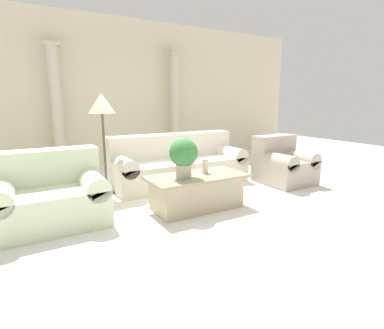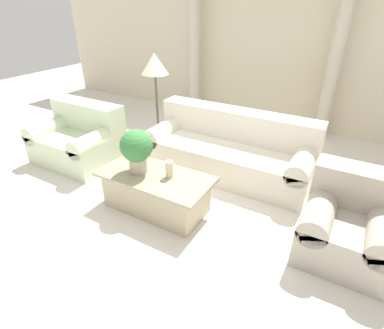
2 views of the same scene
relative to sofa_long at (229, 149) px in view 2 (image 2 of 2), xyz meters
name	(u,v)px [view 2 (image 2 of 2)]	position (x,y,z in m)	size (l,w,h in m)	color
ground_plane	(171,195)	(-0.37, -0.95, -0.34)	(16.00, 16.00, 0.00)	silver
wall_back	(265,37)	(-0.37, 2.24, 1.26)	(10.00, 0.06, 3.20)	beige
sofa_long	(229,149)	(0.00, 0.00, 0.00)	(2.32, 0.90, 0.85)	beige
loveseat	(79,138)	(-2.13, -0.81, 0.01)	(1.23, 0.90, 0.85)	beige
coffee_table	(156,191)	(-0.37, -1.26, -0.10)	(1.31, 0.64, 0.46)	tan
potted_plant	(137,148)	(-0.58, -1.29, 0.42)	(0.37, 0.37, 0.51)	#B2A893
pillar_candle	(169,169)	(-0.21, -1.21, 0.22)	(0.09, 0.09, 0.20)	beige
floor_lamp	(155,70)	(-1.25, 0.03, 0.97)	(0.40, 0.40, 1.54)	#4C473D
column_left	(195,52)	(-1.67, 1.93, 0.94)	(0.30, 0.30, 2.51)	beige
column_right	(334,64)	(0.93, 1.93, 0.94)	(0.30, 0.30, 2.51)	beige
armchair	(349,222)	(1.63, -0.89, 0.00)	(0.82, 0.86, 0.82)	#ADA393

